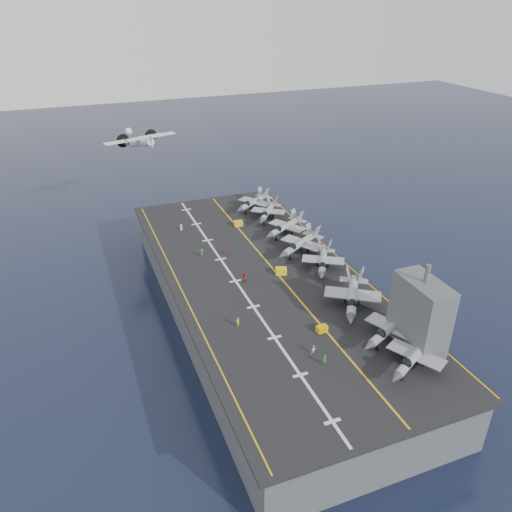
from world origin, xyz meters
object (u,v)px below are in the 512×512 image
object	(u,v)px
tow_cart_a	(322,329)
transport_plane	(141,143)
island_superstructure	(421,306)
fighter_jet_0	(415,355)

from	to	relation	value
tow_cart_a	transport_plane	bearing A→B (deg)	101.95
island_superstructure	transport_plane	distance (m)	90.20
fighter_jet_0	transport_plane	distance (m)	94.12
fighter_jet_0	transport_plane	xyz separation A→B (m)	(-24.99, 89.83, 12.84)
island_superstructure	tow_cart_a	bearing A→B (deg)	145.82
island_superstructure	fighter_jet_0	distance (m)	8.04
fighter_jet_0	tow_cart_a	xyz separation A→B (m)	(-8.81, 13.38, -1.76)
fighter_jet_0	tow_cart_a	distance (m)	16.11
island_superstructure	tow_cart_a	world-z (taller)	island_superstructure
tow_cart_a	transport_plane	distance (m)	79.50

